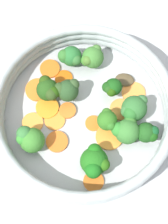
% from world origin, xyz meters
% --- Properties ---
extents(ground_plane, '(4.00, 4.00, 0.00)m').
position_xyz_m(ground_plane, '(0.00, 0.00, 0.00)').
color(ground_plane, '#B4B8BC').
extents(skillet, '(0.30, 0.30, 0.02)m').
position_xyz_m(skillet, '(0.00, 0.00, 0.01)').
color(skillet, '#B2B5B7').
rests_on(skillet, ground_plane).
extents(skillet_rim_wall, '(0.32, 0.32, 0.05)m').
position_xyz_m(skillet_rim_wall, '(0.00, 0.00, 0.04)').
color(skillet_rim_wall, '#AEB9BA').
rests_on(skillet_rim_wall, skillet).
extents(skillet_rivet_left, '(0.01, 0.01, 0.01)m').
position_xyz_m(skillet_rivet_left, '(0.01, -0.14, 0.02)').
color(skillet_rivet_left, '#B4B1B6').
rests_on(skillet_rivet_left, skillet).
extents(skillet_rivet_right, '(0.01, 0.01, 0.01)m').
position_xyz_m(skillet_rivet_right, '(0.06, -0.13, 0.02)').
color(skillet_rivet_right, '#ADB0B5').
rests_on(skillet_rivet_right, skillet).
extents(carrot_slice_0, '(0.06, 0.06, 0.01)m').
position_xyz_m(carrot_slice_0, '(-0.01, -0.07, 0.02)').
color(carrot_slice_0, orange).
rests_on(carrot_slice_0, skillet).
extents(carrot_slice_1, '(0.07, 0.07, 0.01)m').
position_xyz_m(carrot_slice_1, '(0.04, 0.04, 0.02)').
color(carrot_slice_1, orange).
rests_on(carrot_slice_1, skillet).
extents(carrot_slice_2, '(0.06, 0.06, 0.01)m').
position_xyz_m(carrot_slice_2, '(-0.01, 0.07, 0.02)').
color(carrot_slice_2, '#F49942').
rests_on(carrot_slice_2, skillet).
extents(carrot_slice_3, '(0.05, 0.05, 0.01)m').
position_xyz_m(carrot_slice_3, '(-0.09, -0.06, 0.02)').
color(carrot_slice_3, orange).
rests_on(carrot_slice_3, skillet).
extents(carrot_slice_4, '(0.04, 0.04, 0.00)m').
position_xyz_m(carrot_slice_4, '(0.01, -0.05, 0.02)').
color(carrot_slice_4, orange).
rests_on(carrot_slice_4, skillet).
extents(carrot_slice_5, '(0.06, 0.06, 0.00)m').
position_xyz_m(carrot_slice_5, '(-0.04, 0.09, 0.02)').
color(carrot_slice_5, '#F98E3B').
rests_on(carrot_slice_5, skillet).
extents(carrot_slice_6, '(0.04, 0.04, 0.01)m').
position_xyz_m(carrot_slice_6, '(-0.01, -0.03, 0.02)').
color(carrot_slice_6, orange).
rests_on(carrot_slice_6, skillet).
extents(carrot_slice_7, '(0.06, 0.06, 0.01)m').
position_xyz_m(carrot_slice_7, '(-0.05, -0.08, 0.02)').
color(carrot_slice_7, orange).
rests_on(carrot_slice_7, skillet).
extents(carrot_slice_8, '(0.04, 0.04, 0.00)m').
position_xyz_m(carrot_slice_8, '(0.12, 0.01, 0.02)').
color(carrot_slice_8, orange).
rests_on(carrot_slice_8, skillet).
extents(carrot_slice_9, '(0.04, 0.04, 0.00)m').
position_xyz_m(carrot_slice_9, '(0.01, -0.09, 0.02)').
color(carrot_slice_9, orange).
rests_on(carrot_slice_9, skillet).
extents(carrot_slice_10, '(0.03, 0.03, 0.00)m').
position_xyz_m(carrot_slice_10, '(0.02, 0.02, 0.02)').
color(carrot_slice_10, orange).
rests_on(carrot_slice_10, skillet).
extents(carrot_slice_11, '(0.05, 0.05, 0.00)m').
position_xyz_m(carrot_slice_11, '(0.05, -0.05, 0.02)').
color(carrot_slice_11, orange).
rests_on(carrot_slice_11, skillet).
extents(carrot_slice_12, '(0.04, 0.04, 0.00)m').
position_xyz_m(carrot_slice_12, '(-0.07, -0.04, 0.02)').
color(carrot_slice_12, '#D85D10').
rests_on(carrot_slice_12, skillet).
extents(broccoli_floret_0, '(0.04, 0.03, 0.05)m').
position_xyz_m(broccoli_floret_0, '(0.02, 0.04, 0.05)').
color(broccoli_floret_0, '#8DA56F').
rests_on(broccoli_floret_0, skillet).
extents(broccoli_floret_1, '(0.06, 0.05, 0.05)m').
position_xyz_m(broccoli_floret_1, '(0.09, 0.01, 0.05)').
color(broccoli_floret_1, '#6E9F5A').
rests_on(broccoli_floret_1, skillet).
extents(broccoli_floret_2, '(0.04, 0.05, 0.05)m').
position_xyz_m(broccoli_floret_2, '(-0.04, -0.03, 0.05)').
color(broccoli_floret_2, '#70944D').
rests_on(broccoli_floret_2, skillet).
extents(broccoli_floret_3, '(0.04, 0.05, 0.05)m').
position_xyz_m(broccoli_floret_3, '(0.05, -0.09, 0.04)').
color(broccoli_floret_3, olive).
rests_on(broccoli_floret_3, skillet).
extents(broccoli_floret_4, '(0.03, 0.04, 0.04)m').
position_xyz_m(broccoli_floret_4, '(-0.04, 0.05, 0.05)').
color(broccoli_floret_4, '#709B57').
rests_on(broccoli_floret_4, skillet).
extents(broccoli_floret_5, '(0.05, 0.05, 0.05)m').
position_xyz_m(broccoli_floret_5, '(0.04, 0.07, 0.04)').
color(broccoli_floret_5, '#8AAB5C').
rests_on(broccoli_floret_5, skillet).
extents(broccoli_floret_6, '(0.05, 0.05, 0.05)m').
position_xyz_m(broccoli_floret_6, '(-0.00, 0.09, 0.05)').
color(broccoli_floret_6, olive).
rests_on(broccoli_floret_6, skillet).
extents(broccoli_floret_7, '(0.04, 0.04, 0.04)m').
position_xyz_m(broccoli_floret_7, '(-0.10, 0.02, 0.04)').
color(broccoli_floret_7, '#7C9753').
rests_on(broccoli_floret_7, skillet).
extents(broccoli_floret_8, '(0.04, 0.04, 0.04)m').
position_xyz_m(broccoli_floret_8, '(-0.10, -0.02, 0.04)').
color(broccoli_floret_8, '#769456').
rests_on(broccoli_floret_8, skillet).
extents(broccoli_floret_9, '(0.05, 0.04, 0.05)m').
position_xyz_m(broccoli_floret_9, '(-0.04, -0.06, 0.05)').
color(broccoli_floret_9, '#6C9F5A').
rests_on(broccoli_floret_9, skillet).
extents(broccoli_floret_10, '(0.03, 0.04, 0.04)m').
position_xyz_m(broccoli_floret_10, '(0.04, 0.11, 0.04)').
color(broccoli_floret_10, '#789C58').
rests_on(broccoli_floret_10, skillet).
extents(mushroom_piece_0, '(0.03, 0.03, 0.01)m').
position_xyz_m(mushroom_piece_0, '(-0.06, -0.03, 0.02)').
color(mushroom_piece_0, brown).
rests_on(mushroom_piece_0, skillet).
extents(mushroom_piece_1, '(0.03, 0.04, 0.01)m').
position_xyz_m(mushroom_piece_1, '(-0.06, 0.08, 0.02)').
color(mushroom_piece_1, brown).
rests_on(mushroom_piece_1, skillet).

